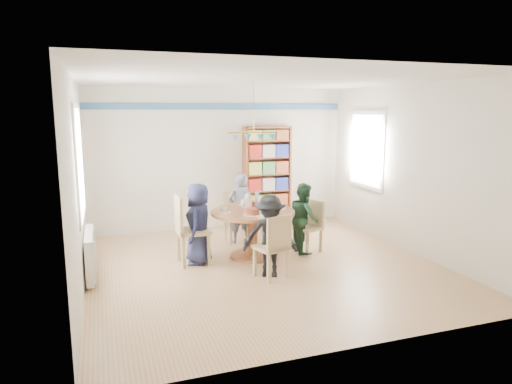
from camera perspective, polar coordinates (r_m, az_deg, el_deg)
name	(u,v)px	position (r m, az deg, el deg)	size (l,w,h in m)	color
ground	(265,266)	(6.83, 1.10, -9.27)	(5.00, 5.00, 0.00)	tan
room_shell	(231,151)	(7.22, -3.17, 5.18)	(5.00, 5.00, 5.00)	white
radiator	(90,254)	(6.64, -20.01, -7.29)	(0.12, 1.00, 0.60)	silver
dining_table	(253,223)	(7.09, -0.41, -3.85)	(1.30, 1.30, 0.75)	brown
chair_left	(187,226)	(6.86, -8.61, -4.28)	(0.47, 0.47, 1.05)	tan
chair_right	(311,223)	(7.49, 6.89, -3.92)	(0.47, 0.47, 0.84)	tan
chair_far	(235,214)	(8.02, -2.61, -2.75)	(0.40, 0.40, 0.88)	tan
chair_near	(274,244)	(6.20, 2.31, -6.50)	(0.49, 0.49, 0.90)	tan
person_left	(198,224)	(6.87, -7.21, -3.94)	(0.59, 0.39, 1.22)	#181C36
person_right	(304,218)	(7.40, 6.00, -3.23)	(0.55, 0.43, 1.13)	#1B3722
person_far	(240,208)	(7.89, -2.05, -2.04)	(0.44, 0.29, 1.21)	gray
person_near	(270,236)	(6.28, 1.75, -5.55)	(0.74, 0.42, 1.14)	black
bookshelf	(267,177)	(9.04, 1.38, 1.86)	(0.94, 0.28, 1.97)	brown
tableware	(251,206)	(7.05, -0.66, -1.79)	(1.09, 1.09, 0.29)	white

